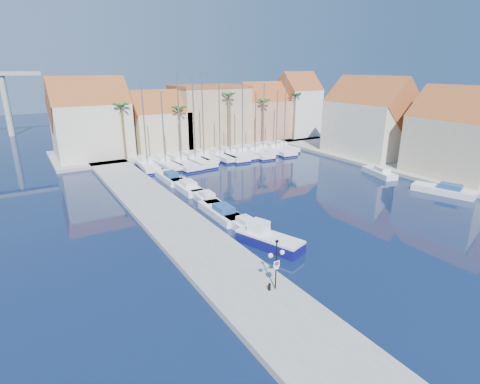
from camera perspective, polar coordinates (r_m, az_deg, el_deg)
name	(u,v)px	position (r m, az deg, el deg)	size (l,w,h in m)	color
ground	(328,254)	(33.44, 13.21, -9.13)	(260.00, 260.00, 0.00)	black
quay_west	(171,220)	(39.38, -10.47, -4.20)	(6.00, 77.00, 0.50)	gray
shore_north	(197,145)	(77.06, -6.52, 7.10)	(54.00, 16.00, 0.50)	gray
shore_east	(409,166)	(65.95, 24.41, 3.64)	(12.00, 60.00, 0.50)	gray
lamp_post	(276,257)	(25.86, 5.57, -9.88)	(1.27, 0.37, 3.75)	black
bollard	(269,287)	(26.80, 4.50, -14.23)	(0.20, 0.20, 0.50)	black
fishing_boat	(268,239)	(33.59, 4.28, -7.15)	(4.00, 6.51, 2.16)	#0F0F57
motorboat_west_0	(243,225)	(36.91, 0.53, -5.02)	(1.89, 5.58, 1.40)	white
motorboat_west_1	(221,212)	(40.22, -2.89, -3.02)	(2.34, 7.01, 1.40)	white
motorboat_west_2	(206,198)	(44.51, -5.24, -0.93)	(2.16, 5.75, 1.40)	white
motorboat_west_3	(187,186)	(49.21, -8.13, 0.86)	(2.34, 6.88, 1.40)	white
motorboat_west_4	(170,177)	(53.76, -10.64, 2.23)	(2.22, 6.67, 1.40)	white
motorboat_east_0	(444,190)	(53.91, 28.70, 0.28)	(4.44, 7.60, 1.40)	white
motorboat_east_1	(380,172)	(59.16, 20.50, 2.85)	(3.52, 6.46, 1.40)	white
sailboat_0	(147,165)	(61.25, -14.02, 4.08)	(3.04, 9.03, 13.12)	white
sailboat_1	(164,163)	(61.78, -11.50, 4.35)	(3.18, 9.58, 11.76)	white
sailboat_2	(180,162)	(62.10, -9.20, 4.56)	(3.45, 11.39, 14.34)	white
sailboat_3	(194,159)	(63.40, -7.09, 4.94)	(3.56, 11.42, 14.38)	white
sailboat_4	(203,156)	(65.31, -5.68, 5.44)	(2.65, 8.83, 14.60)	white
sailboat_5	(219,156)	(65.83, -3.29, 5.57)	(2.91, 9.12, 12.94)	white
sailboat_6	(229,154)	(66.83, -1.72, 5.74)	(3.13, 10.76, 11.23)	white
sailboat_7	(241,153)	(67.93, 0.15, 6.02)	(2.51, 8.96, 14.31)	white
sailboat_8	(253,152)	(68.89, 2.05, 6.12)	(3.29, 10.71, 11.18)	white
sailboat_9	(262,149)	(71.03, 3.32, 6.52)	(2.98, 8.67, 12.61)	white
sailboat_10	(274,149)	(71.86, 5.22, 6.57)	(3.80, 11.47, 11.45)	white
sailboat_11	(282,147)	(73.64, 6.49, 6.89)	(2.52, 8.47, 13.93)	white
building_0	(91,122)	(69.28, -21.75, 9.93)	(12.30, 9.00, 13.50)	beige
building_1	(160,124)	(72.38, -12.17, 10.14)	(10.30, 8.00, 11.00)	#C7B58C
building_2	(210,114)	(77.41, -4.63, 11.71)	(14.20, 10.20, 11.50)	tan
building_3	(262,113)	(82.65, 3.32, 11.88)	(10.30, 8.00, 12.00)	#B07259
building_4	(297,106)	(87.13, 8.73, 12.77)	(8.30, 8.00, 14.00)	silver
building_5	(459,137)	(61.32, 30.43, 7.24)	(9.00, 12.30, 12.50)	#C7B58C
building_6	(369,120)	(70.20, 19.06, 10.32)	(9.00, 14.30, 13.50)	beige
palm_0	(121,108)	(64.93, -17.69, 12.16)	(2.60, 2.60, 10.15)	brown
palm_1	(179,110)	(68.08, -9.27, 12.22)	(2.60, 2.60, 9.15)	brown
palm_2	(228,97)	(72.24, -1.77, 14.28)	(2.60, 2.60, 11.15)	brown
palm_3	(264,103)	(76.59, 3.61, 13.43)	(2.60, 2.60, 9.65)	brown
palm_4	(295,96)	(81.31, 8.42, 14.23)	(2.60, 2.60, 10.65)	brown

